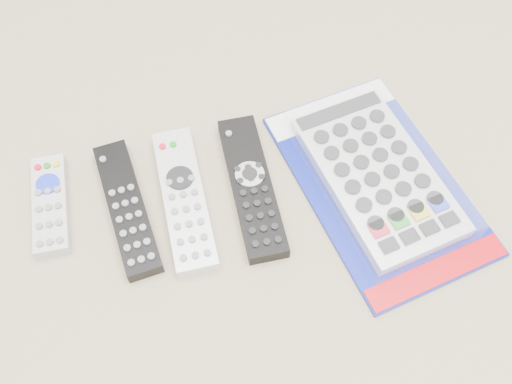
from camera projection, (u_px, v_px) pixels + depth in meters
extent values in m
plane|color=gray|center=(241.00, 219.00, 0.73)|extent=(5.00, 5.00, 0.00)
cube|color=#ACACAF|center=(51.00, 205.00, 0.73)|extent=(0.05, 0.14, 0.02)
cylinder|color=#1D2FDB|center=(48.00, 184.00, 0.74)|extent=(0.03, 0.03, 0.00)
cube|color=black|center=(127.00, 207.00, 0.73)|extent=(0.06, 0.20, 0.02)
cube|color=silver|center=(184.00, 199.00, 0.74)|extent=(0.05, 0.21, 0.02)
cylinder|color=black|center=(180.00, 178.00, 0.74)|extent=(0.04, 0.04, 0.00)
cube|color=black|center=(252.00, 186.00, 0.75)|extent=(0.06, 0.21, 0.02)
cylinder|color=silver|center=(250.00, 174.00, 0.74)|extent=(0.04, 0.04, 0.00)
cube|color=#0C198E|center=(377.00, 183.00, 0.76)|extent=(0.24, 0.34, 0.01)
cube|color=white|center=(330.00, 109.00, 0.82)|extent=(0.19, 0.08, 0.00)
cube|color=#B70D14|center=(437.00, 272.00, 0.69)|extent=(0.19, 0.06, 0.00)
cube|color=silver|center=(377.00, 175.00, 0.75)|extent=(0.17, 0.26, 0.02)
cube|color=white|center=(378.00, 172.00, 0.74)|extent=(0.19, 0.28, 0.04)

